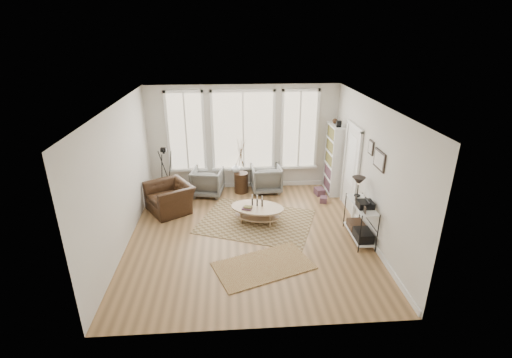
{
  "coord_description": "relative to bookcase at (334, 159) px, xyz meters",
  "views": [
    {
      "loc": [
        -0.34,
        -7.12,
        4.29
      ],
      "look_at": [
        0.2,
        0.6,
        1.1
      ],
      "focal_mm": 26.0,
      "sensor_mm": 36.0,
      "label": 1
    }
  ],
  "objects": [
    {
      "name": "rug_main",
      "position": [
        -2.23,
        -1.61,
        -0.95
      ],
      "size": [
        3.06,
        2.68,
        0.01
      ],
      "primitive_type": "cube",
      "rotation": [
        0.0,
        0.0,
        -0.36
      ],
      "color": "brown",
      "rests_on": "ground"
    },
    {
      "name": "armchair_right",
      "position": [
        -1.83,
        0.15,
        -0.58
      ],
      "size": [
        0.85,
        0.87,
        0.75
      ],
      "primitive_type": "imported",
      "rotation": [
        0.0,
        0.0,
        3.21
      ],
      "color": "slate",
      "rests_on": "ground"
    },
    {
      "name": "side_table",
      "position": [
        -2.53,
        0.12,
        -0.19
      ],
      "size": [
        0.38,
        0.38,
        1.59
      ],
      "color": "#331F13",
      "rests_on": "ground"
    },
    {
      "name": "bay_window",
      "position": [
        -2.44,
        0.49,
        0.65
      ],
      "size": [
        4.14,
        0.12,
        2.24
      ],
      "color": "beige",
      "rests_on": "ground"
    },
    {
      "name": "book_stack_near",
      "position": [
        -0.39,
        -0.22,
        -0.86
      ],
      "size": [
        0.28,
        0.33,
        0.19
      ],
      "primitive_type": "cube",
      "rotation": [
        0.0,
        0.0,
        0.18
      ],
      "color": "maroon",
      "rests_on": "ground"
    },
    {
      "name": "vase",
      "position": [
        -2.66,
        0.2,
        -0.26
      ],
      "size": [
        0.27,
        0.27,
        0.26
      ],
      "primitive_type": "imported",
      "rotation": [
        0.0,
        0.0,
        0.08
      ],
      "color": "silver",
      "rests_on": "side_table"
    },
    {
      "name": "door",
      "position": [
        0.13,
        -1.08,
        0.17
      ],
      "size": [
        0.09,
        1.06,
        2.22
      ],
      "color": "silver",
      "rests_on": "ground"
    },
    {
      "name": "tripod_camera",
      "position": [
        -4.5,
        -0.2,
        -0.29
      ],
      "size": [
        0.51,
        0.51,
        1.44
      ],
      "color": "black",
      "rests_on": "ground"
    },
    {
      "name": "armchair_left",
      "position": [
        -3.44,
        0.03,
        -0.58
      ],
      "size": [
        0.93,
        0.95,
        0.75
      ],
      "primitive_type": "imported",
      "rotation": [
        0.0,
        0.0,
        2.97
      ],
      "color": "slate",
      "rests_on": "ground"
    },
    {
      "name": "bookcase",
      "position": [
        0.0,
        0.0,
        0.0
      ],
      "size": [
        0.31,
        0.85,
        2.06
      ],
      "color": "white",
      "rests_on": "ground"
    },
    {
      "name": "coffee_table",
      "position": [
        -2.21,
        -1.63,
        -0.65
      ],
      "size": [
        1.42,
        1.12,
        0.57
      ],
      "color": "tan",
      "rests_on": "ground"
    },
    {
      "name": "accent_chair",
      "position": [
        -4.33,
        -0.88,
        -0.6
      ],
      "size": [
        1.43,
        1.39,
        0.71
      ],
      "primitive_type": "imported",
      "rotation": [
        0.0,
        0.0,
        -1.01
      ],
      "color": "#331F13",
      "rests_on": "ground"
    },
    {
      "name": "low_shelf",
      "position": [
        -0.06,
        -2.52,
        -0.44
      ],
      "size": [
        0.38,
        1.08,
        1.3
      ],
      "color": "white",
      "rests_on": "ground"
    },
    {
      "name": "room",
      "position": [
        -2.42,
        -2.2,
        0.47
      ],
      "size": [
        5.5,
        5.54,
        2.9
      ],
      "color": "#9B7346",
      "rests_on": "ground"
    },
    {
      "name": "rug_runner",
      "position": [
        -2.21,
        -3.39,
        -0.94
      ],
      "size": [
        2.07,
        1.6,
        0.01
      ],
      "primitive_type": "cube",
      "rotation": [
        0.0,
        0.0,
        0.36
      ],
      "color": "brown",
      "rests_on": "ground"
    },
    {
      "name": "book_stack_far",
      "position": [
        -0.39,
        -0.68,
        -0.88
      ],
      "size": [
        0.24,
        0.27,
        0.15
      ],
      "primitive_type": "cube",
      "rotation": [
        0.0,
        0.0,
        -0.3
      ],
      "color": "maroon",
      "rests_on": "ground"
    },
    {
      "name": "wall_art",
      "position": [
        0.14,
        -2.49,
        0.92
      ],
      "size": [
        0.04,
        0.88,
        0.44
      ],
      "color": "black",
      "rests_on": "ground"
    }
  ]
}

